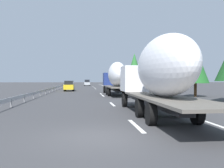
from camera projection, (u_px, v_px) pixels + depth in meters
The scene contains 20 objects.
ground_plane at pixel (87, 90), 48.78m from camera, with size 260.00×260.00×0.00m, color #38383A.
lane_stripe_0 at pixel (136, 126), 11.20m from camera, with size 3.20×0.20×0.01m, color white.
lane_stripe_1 at pixel (112, 104), 20.91m from camera, with size 3.20×0.20×0.01m, color white.
lane_stripe_2 at pixel (103, 96), 31.77m from camera, with size 3.20×0.20×0.01m, color white.
lane_stripe_3 at pixel (101, 94), 35.74m from camera, with size 3.20×0.20×0.01m, color white.
lane_stripe_4 at pixel (95, 89), 54.67m from camera, with size 3.20×0.20×0.01m, color white.
lane_stripe_5 at pixel (94, 88), 61.31m from camera, with size 3.20×0.20×0.01m, color white.
lane_stripe_6 at pixel (93, 87), 71.77m from camera, with size 3.20×0.20×0.01m, color white.
lane_stripe_7 at pixel (93, 86), 73.30m from camera, with size 3.20×0.20×0.01m, color white.
edge_line_right at pixel (112, 89), 54.34m from camera, with size 110.00×0.20×0.01m, color white.
truck_lead at pixel (116, 77), 33.20m from camera, with size 14.03×2.55×4.31m.
truck_trailing at pixel (157, 72), 14.06m from camera, with size 14.31×2.55×4.38m.
car_yellow_coupe at pixel (69, 86), 44.57m from camera, with size 4.44×1.72×1.85m.
car_silver_hatch at pixel (87, 83), 81.04m from camera, with size 4.71×1.82×1.99m.
road_sign at pixel (120, 80), 51.27m from camera, with size 0.10×0.90×2.91m.
tree_0 at pixel (134, 67), 52.23m from camera, with size 3.40×3.40×7.60m.
tree_1 at pixel (117, 74), 85.18m from camera, with size 2.67×2.67×6.32m.
tree_2 at pixel (168, 70), 31.15m from camera, with size 3.91×3.91×5.12m.
tree_3 at pixel (196, 65), 29.94m from camera, with size 3.22×3.22×5.93m.
guardrail_median at pixel (58, 87), 51.10m from camera, with size 94.00×0.10×0.76m.
Camera 1 is at (-8.98, 0.49, 2.10)m, focal length 39.85 mm.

